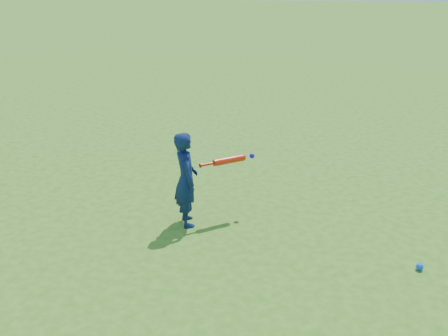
{
  "coord_description": "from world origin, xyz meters",
  "views": [
    {
      "loc": [
        0.62,
        -5.43,
        2.91
      ],
      "look_at": [
        -0.09,
        0.09,
        0.62
      ],
      "focal_mm": 40.0,
      "sensor_mm": 36.0,
      "label": 1
    }
  ],
  "objects": [
    {
      "name": "ground",
      "position": [
        0.0,
        0.0,
        0.0
      ],
      "size": [
        80.0,
        80.0,
        0.0
      ],
      "primitive_type": "plane",
      "color": "#386E1A",
      "rests_on": "ground"
    },
    {
      "name": "child",
      "position": [
        -0.5,
        -0.2,
        0.57
      ],
      "size": [
        0.41,
        0.49,
        1.15
      ],
      "primitive_type": "imported",
      "rotation": [
        0.0,
        0.0,
        1.95
      ],
      "color": "#0E1C44",
      "rests_on": "ground"
    },
    {
      "name": "ground_ball_blue",
      "position": [
        2.05,
        -0.88,
        0.04
      ],
      "size": [
        0.08,
        0.08,
        0.08
      ],
      "primitive_type": "sphere",
      "color": "blue",
      "rests_on": "ground"
    },
    {
      "name": "bat_swing",
      "position": [
        -0.01,
        0.09,
        0.73
      ],
      "size": [
        0.62,
        0.45,
        0.08
      ],
      "rotation": [
        0.0,
        0.0,
        0.6
      ],
      "color": "red",
      "rests_on": "ground"
    }
  ]
}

